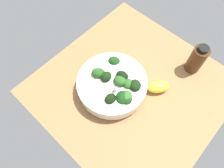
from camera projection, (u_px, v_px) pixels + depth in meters
ground_plane at (131, 90)px, 72.19cm from camera, size 58.97×58.97×4.18cm
bowl_of_broccoli at (113, 85)px, 66.31cm from camera, size 22.74×22.74×8.74cm
lemon_wedge at (159, 87)px, 68.05cm from camera, size 8.43×7.81×4.09cm
bottle_tall at (197, 59)px, 68.96cm from camera, size 5.23×5.23×11.90cm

